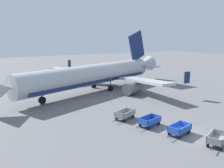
{
  "coord_description": "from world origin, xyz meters",
  "views": [
    {
      "loc": [
        -18.02,
        -15.52,
        9.74
      ],
      "look_at": [
        -0.4,
        14.2,
        2.8
      ],
      "focal_mm": 37.16,
      "sensor_mm": 36.0,
      "label": 1
    }
  ],
  "objects_px": {
    "airplane": "(96,75)",
    "baggage_cart_far_end": "(125,114)",
    "baggage_cart_second_in_row": "(217,139)",
    "baggage_cart_fourth_in_row": "(150,121)",
    "baggage_cart_third_in_row": "(179,129)"
  },
  "relations": [
    {
      "from": "airplane",
      "to": "baggage_cart_far_end",
      "type": "height_order",
      "value": "airplane"
    },
    {
      "from": "baggage_cart_second_in_row",
      "to": "baggage_cart_fourth_in_row",
      "type": "relative_size",
      "value": 0.98
    },
    {
      "from": "baggage_cart_second_in_row",
      "to": "baggage_cart_far_end",
      "type": "bearing_deg",
      "value": 109.0
    },
    {
      "from": "baggage_cart_second_in_row",
      "to": "baggage_cart_third_in_row",
      "type": "xyz_separation_m",
      "value": [
        -1.26,
        3.41,
        0.0
      ]
    },
    {
      "from": "airplane",
      "to": "baggage_cart_fourth_in_row",
      "type": "xyz_separation_m",
      "value": [
        -2.87,
        -18.75,
        -2.45
      ]
    },
    {
      "from": "baggage_cart_third_in_row",
      "to": "airplane",
      "type": "bearing_deg",
      "value": 85.39
    },
    {
      "from": "baggage_cart_third_in_row",
      "to": "baggage_cart_fourth_in_row",
      "type": "bearing_deg",
      "value": 107.86
    },
    {
      "from": "baggage_cart_fourth_in_row",
      "to": "airplane",
      "type": "bearing_deg",
      "value": 81.28
    },
    {
      "from": "baggage_cart_second_in_row",
      "to": "baggage_cart_fourth_in_row",
      "type": "distance_m",
      "value": 7.19
    },
    {
      "from": "baggage_cart_second_in_row",
      "to": "baggage_cart_far_end",
      "type": "relative_size",
      "value": 1.0
    },
    {
      "from": "baggage_cart_far_end",
      "to": "baggage_cart_third_in_row",
      "type": "bearing_deg",
      "value": -71.69
    },
    {
      "from": "baggage_cart_third_in_row",
      "to": "baggage_cart_fourth_in_row",
      "type": "xyz_separation_m",
      "value": [
        -1.09,
        3.39,
        0.0
      ]
    },
    {
      "from": "airplane",
      "to": "baggage_cart_second_in_row",
      "type": "distance_m",
      "value": 25.67
    },
    {
      "from": "airplane",
      "to": "baggage_cart_fourth_in_row",
      "type": "relative_size",
      "value": 10.12
    },
    {
      "from": "baggage_cart_second_in_row",
      "to": "baggage_cart_far_end",
      "type": "height_order",
      "value": "same"
    }
  ]
}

